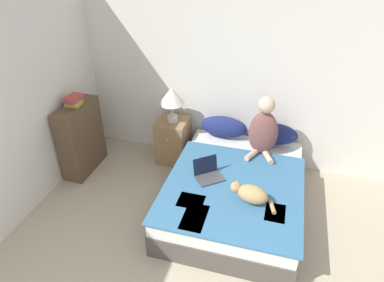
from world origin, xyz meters
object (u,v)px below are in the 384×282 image
Objects in this scene: person_sitting at (263,130)px; table_lamp at (172,97)px; book_stack_top at (74,101)px; nightstand at (173,140)px; cat_tabby at (251,194)px; pillow_far at (273,134)px; bookshelf at (81,138)px; bed at (235,192)px; pillow_near at (224,127)px; laptop_open at (208,174)px.

table_lamp is at bearing 172.20° from person_sitting.
book_stack_top is (-1.12, -0.53, 0.04)m from table_lamp.
nightstand is 2.67× the size of book_stack_top.
nightstand is at bearing -30.35° from cat_tabby.
nightstand is (-1.24, 1.13, -0.23)m from cat_tabby.
bookshelf is (-2.48, -0.64, -0.11)m from pillow_far.
pillow_near is at bearing 111.07° from bed.
pillow_far is 1.42m from table_lamp.
pillow_far is 1.65× the size of laptop_open.
laptop_open is at bearing -163.96° from bed.
bookshelf is at bearing -160.70° from pillow_near.
laptop_open reaches higher than cat_tabby.
person_sitting reaches higher than cat_tabby.
bookshelf is (-1.12, -0.55, 0.17)m from nightstand.
person_sitting is 2.40m from book_stack_top.
book_stack_top reaches higher than pillow_near.
bed is at bearing -48.18° from cat_tabby.
person_sitting is 1.27m from table_lamp.
person_sitting is at bearing 8.80° from bookshelf.
pillow_far is (0.66, 0.00, 0.00)m from pillow_near.
pillow_near is at bearing 8.29° from table_lamp.
pillow_near and pillow_far have the same top height.
pillow_far is at bearing 14.37° from book_stack_top.
bookshelf is (-2.36, -0.37, -0.30)m from person_sitting.
pillow_far is 1.00× the size of nightstand.
person_sitting is 0.98m from cat_tabby.
pillow_near is at bearing 19.27° from book_stack_top.
bookshelf is at bearing -153.84° from nightstand.
table_lamp is at bearing -171.71° from pillow_near.
table_lamp is at bearing 143.58° from bed.
laptop_open is (-0.52, 0.27, -0.05)m from cat_tabby.
bed is at bearing -23.27° from laptop_open.
bed is 2.17m from bookshelf.
book_stack_top is (-2.14, 0.22, 0.82)m from bed.
laptop_open reaches higher than bed.
bookshelf is at bearing 174.12° from bed.
laptop_open is at bearing -49.88° from table_lamp.
cat_tabby is 1.02× the size of table_lamp.
bookshelf reaches higher than pillow_far.
nightstand is at bearing 171.62° from person_sitting.
laptop_open is (-0.31, -0.09, 0.28)m from bed.
laptop_open is 0.40× the size of bookshelf.
cat_tabby is at bearing -90.39° from person_sitting.
cat_tabby is 2.11× the size of book_stack_top.
cat_tabby is at bearing -42.27° from table_lamp.
pillow_near is at bearing 180.00° from pillow_far.
bed is 0.99m from pillow_near.
person_sitting reaches higher than bookshelf.
pillow_near is 1.29× the size of table_lamp.
person_sitting is 1.34m from nightstand.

